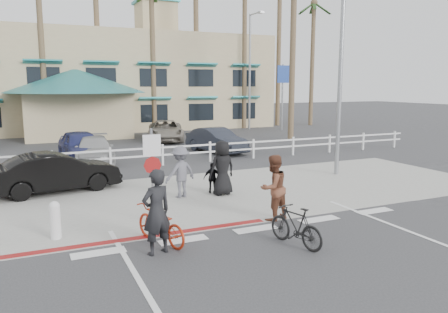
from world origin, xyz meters
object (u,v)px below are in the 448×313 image
sign_post (152,171)px  bike_red (160,224)px  car_white_sedan (56,172)px  bike_black (296,226)px

sign_post → bike_red: bearing=-99.3°
sign_post → car_white_sedan: 5.35m
sign_post → bike_red: (-0.25, -1.55, -0.98)m
car_white_sedan → bike_red: bearing=-174.0°
sign_post → car_white_sedan: sign_post is taller
bike_black → car_white_sedan: bearing=-72.8°
bike_red → car_white_sedan: (-1.90, 6.39, 0.23)m
bike_red → car_white_sedan: 6.67m
bike_red → bike_black: bike_black is taller
bike_red → car_white_sedan: bearing=-93.3°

